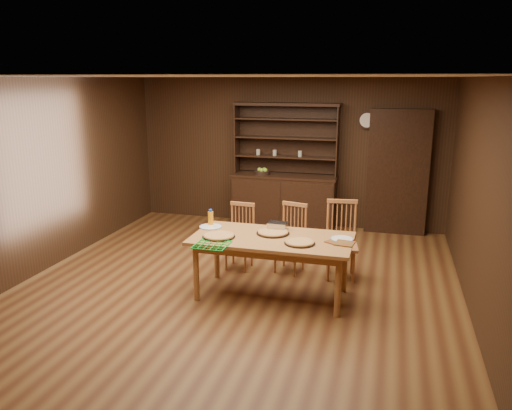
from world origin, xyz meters
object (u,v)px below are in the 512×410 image
(china_hutch, at_px, (284,194))
(juice_bottle, at_px, (211,218))
(chair_right, at_px, (341,237))
(chair_left, at_px, (241,234))
(dining_table, at_px, (272,243))
(chair_center, at_px, (292,236))

(china_hutch, distance_m, juice_bottle, 2.70)
(china_hutch, height_order, chair_right, china_hutch)
(chair_left, bearing_deg, dining_table, -48.16)
(dining_table, bearing_deg, juice_bottle, 163.22)
(dining_table, height_order, chair_left, chair_left)
(dining_table, height_order, juice_bottle, juice_bottle)
(chair_center, bearing_deg, chair_right, 12.22)
(dining_table, bearing_deg, china_hutch, 99.36)
(china_hutch, bearing_deg, chair_center, -75.05)
(china_hutch, relative_size, chair_right, 2.11)
(china_hutch, xyz_separation_m, chair_center, (0.54, -2.03, -0.10))
(dining_table, xyz_separation_m, chair_right, (0.73, 0.88, -0.12))
(china_hutch, distance_m, chair_left, 2.10)
(juice_bottle, bearing_deg, chair_right, 20.97)
(chair_right, bearing_deg, dining_table, -138.34)
(dining_table, xyz_separation_m, chair_left, (-0.65, 0.83, -0.19))
(dining_table, distance_m, chair_right, 1.15)
(chair_right, bearing_deg, juice_bottle, -167.54)
(chair_right, bearing_deg, chair_center, 170.21)
(dining_table, xyz_separation_m, juice_bottle, (-0.87, 0.26, 0.18))
(china_hutch, distance_m, dining_table, 2.96)
(chair_left, bearing_deg, juice_bottle, -107.73)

